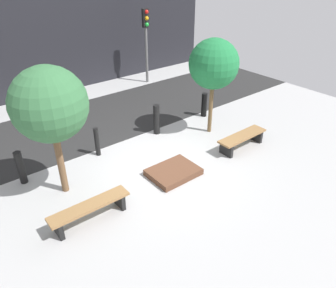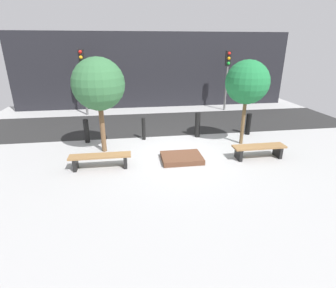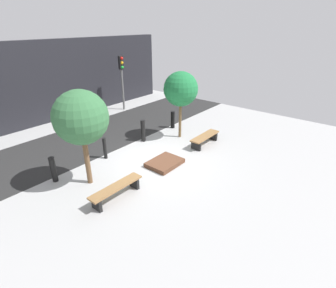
{
  "view_description": "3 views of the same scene",
  "coord_description": "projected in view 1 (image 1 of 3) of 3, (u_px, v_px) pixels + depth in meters",
  "views": [
    {
      "loc": [
        -4.75,
        -6.19,
        5.25
      ],
      "look_at": [
        -0.23,
        -0.57,
        1.08
      ],
      "focal_mm": 35.0,
      "sensor_mm": 36.0,
      "label": 1
    },
    {
      "loc": [
        -1.64,
        -8.31,
        3.62
      ],
      "look_at": [
        -0.46,
        -0.51,
        0.6
      ],
      "focal_mm": 28.0,
      "sensor_mm": 36.0,
      "label": 2
    },
    {
      "loc": [
        -6.86,
        -6.3,
        5.06
      ],
      "look_at": [
        0.41,
        -0.35,
        0.7
      ],
      "focal_mm": 28.0,
      "sensor_mm": 36.0,
      "label": 3
    }
  ],
  "objects": [
    {
      "name": "bollard_left",
      "position": [
        97.0,
        142.0,
        9.72
      ],
      "size": [
        0.14,
        0.14,
        0.89
      ],
      "primitive_type": "cylinder",
      "color": "black",
      "rests_on": "ground"
    },
    {
      "name": "bench_right",
      "position": [
        242.0,
        139.0,
        10.15
      ],
      "size": [
        1.77,
        0.48,
        0.44
      ],
      "rotation": [
        0.0,
        0.0,
        0.01
      ],
      "color": "black",
      "rests_on": "ground"
    },
    {
      "name": "traffic_light_mid_west",
      "position": [
        146.0,
        33.0,
        14.51
      ],
      "size": [
        0.28,
        0.27,
        3.28
      ],
      "color": "#606060",
      "rests_on": "ground"
    },
    {
      "name": "bollard_far_left",
      "position": [
        21.0,
        168.0,
        8.51
      ],
      "size": [
        0.2,
        0.2,
        0.93
      ],
      "primitive_type": "cylinder",
      "color": "black",
      "rests_on": "ground"
    },
    {
      "name": "tree_behind_left_bench",
      "position": [
        49.0,
        105.0,
        7.26
      ],
      "size": [
        1.75,
        1.75,
        3.26
      ],
      "color": "brown",
      "rests_on": "ground"
    },
    {
      "name": "bollard_right",
      "position": [
        204.0,
        105.0,
        12.12
      ],
      "size": [
        0.21,
        0.21,
        0.89
      ],
      "primitive_type": "cylinder",
      "color": "black",
      "rests_on": "ground"
    },
    {
      "name": "road_strip",
      "position": [
        97.0,
        120.0,
        12.02
      ],
      "size": [
        18.0,
        3.9,
        0.01
      ],
      "primitive_type": "cube",
      "color": "#262626",
      "rests_on": "ground"
    },
    {
      "name": "building_facade",
      "position": [
        47.0,
        42.0,
        13.53
      ],
      "size": [
        16.2,
        0.5,
        4.29
      ],
      "primitive_type": "cube",
      "color": "black",
      "rests_on": "ground"
    },
    {
      "name": "tree_behind_right_bench",
      "position": [
        214.0,
        64.0,
        10.1
      ],
      "size": [
        1.57,
        1.57,
        3.13
      ],
      "color": "brown",
      "rests_on": "ground"
    },
    {
      "name": "ground_plane",
      "position": [
        162.0,
        166.0,
        9.38
      ],
      "size": [
        18.0,
        18.0,
        0.0
      ],
      "primitive_type": "plane",
      "color": "#A3A3A3"
    },
    {
      "name": "planter_bed",
      "position": [
        173.0,
        172.0,
        8.99
      ],
      "size": [
        1.33,
        1.01,
        0.17
      ],
      "primitive_type": "cube",
      "color": "brown",
      "rests_on": "ground"
    },
    {
      "name": "bollard_center",
      "position": [
        156.0,
        119.0,
        10.88
      ],
      "size": [
        0.21,
        0.21,
        1.03
      ],
      "primitive_type": "cylinder",
      "color": "black",
      "rests_on": "ground"
    },
    {
      "name": "bench_left",
      "position": [
        90.0,
        209.0,
        7.33
      ],
      "size": [
        1.88,
        0.41,
        0.44
      ],
      "rotation": [
        0.0,
        0.0,
        -0.01
      ],
      "color": "black",
      "rests_on": "ground"
    }
  ]
}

